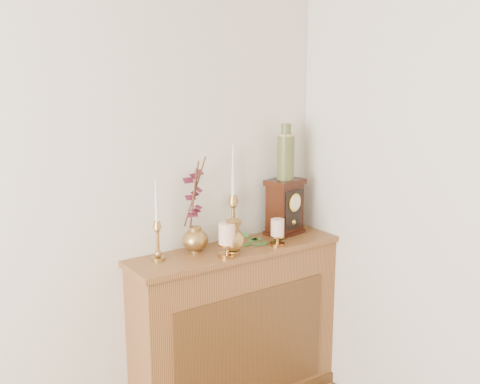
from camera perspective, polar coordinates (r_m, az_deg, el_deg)
room_walls at (r=0.43m, az=1.44°, el=-13.91°), size 4.08×4.58×2.64m
console_shelf at (r=3.24m, az=-0.29°, el=-13.93°), size 1.24×0.34×0.93m
candlestick_left at (r=2.84m, az=-8.40°, el=-4.26°), size 0.07×0.07×0.42m
candlestick_center at (r=3.12m, az=-0.70°, el=-1.88°), size 0.09×0.09×0.54m
bud_vase at (r=2.91m, az=-0.65°, el=-4.67°), size 0.12×0.12×0.19m
ginger_jar at (r=2.96m, az=-4.73°, el=-1.63°), size 0.21×0.22×0.51m
pillar_candle_left at (r=2.88m, az=-1.32°, el=-4.68°), size 0.10×0.10×0.19m
pillar_candle_right at (r=3.07m, az=3.82°, el=-3.95°), size 0.08×0.08×0.16m
ivy_garland at (r=3.14m, az=1.38°, el=-4.90°), size 0.35×0.17×0.08m
mantel_clock at (r=3.27m, az=4.61°, el=-1.57°), size 0.24×0.19×0.32m
ceramic_vase at (r=3.21m, az=4.66°, el=3.79°), size 0.10×0.10×0.32m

